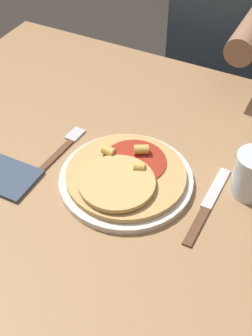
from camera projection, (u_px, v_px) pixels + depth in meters
The scene contains 7 objects.
dining_table at pixel (118, 218), 1.02m from camera, with size 1.17×1.00×0.77m.
plate at pixel (126, 180), 0.95m from camera, with size 0.27×0.27×0.01m.
pizza at pixel (125, 175), 0.94m from camera, with size 0.24×0.24×0.04m.
fork at pixel (63, 148), 1.03m from camera, with size 0.03×0.18×0.00m.
knife at pixel (207, 206), 0.91m from camera, with size 0.02×0.22×0.00m.
napkin at pixel (3, 176), 0.96m from camera, with size 0.14×0.10×0.01m.
person_diner at pixel (234, 38), 1.47m from camera, with size 0.37×0.52×1.25m.
Camera 1 is at (0.31, -0.58, 1.46)m, focal length 50.00 mm.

